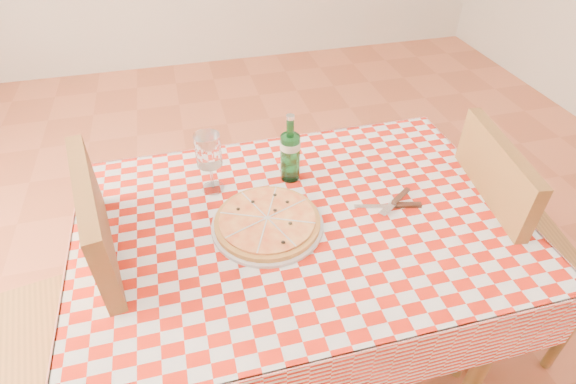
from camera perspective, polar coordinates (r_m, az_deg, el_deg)
name	(u,v)px	position (r m, az deg, el deg)	size (l,w,h in m)	color
dining_table	(299,242)	(1.40, 1.42, -6.39)	(1.20, 0.80, 0.75)	brown
tablecloth	(300,220)	(1.34, 1.48, -3.56)	(1.30, 0.90, 0.01)	#AE180A
chair_near	(499,240)	(1.73, 25.22, -5.58)	(0.49, 0.49, 0.95)	brown
chair_far	(83,306)	(1.48, -24.54, -13.07)	(0.52, 0.52, 1.00)	brown
pizza_plate	(267,221)	(1.30, -2.64, -3.70)	(0.33, 0.33, 0.04)	#CD8944
water_bottle	(290,148)	(1.42, 0.28, 5.60)	(0.07, 0.07, 0.23)	#186129
wine_glass	(210,163)	(1.40, -9.89, 3.64)	(0.08, 0.08, 0.20)	silver
cutlery	(393,204)	(1.40, 13.23, -1.46)	(0.22, 0.18, 0.02)	silver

